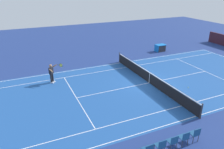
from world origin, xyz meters
name	(u,v)px	position (x,y,z in m)	size (l,w,h in m)	color
ground_plane	(149,83)	(0.00, 0.00, 0.00)	(60.00, 60.00, 0.00)	navy
court_slab	(149,83)	(0.00, 0.00, 0.00)	(24.20, 11.40, 0.00)	#1E4C93
court_line_markings	(149,83)	(0.00, 0.00, 0.00)	(23.85, 11.05, 0.01)	white
tennis_net	(149,78)	(0.00, 0.00, 0.49)	(0.10, 11.70, 1.08)	#2D2D33
tennis_player_near	(52,72)	(7.51, -3.48, 0.93)	(1.15, 0.75, 1.70)	black
tennis_ball	(188,87)	(-2.40, 2.10, 0.03)	(0.07, 0.07, 0.07)	#CCE01E
spectator_chair_0	(195,133)	(1.90, 7.27, 0.52)	(0.44, 0.44, 0.88)	#38383D
spectator_chair_1	(184,137)	(2.64, 7.27, 0.52)	(0.44, 0.44, 0.88)	#38383D
spectator_chair_2	(173,141)	(3.38, 7.27, 0.52)	(0.44, 0.44, 0.88)	#38383D
spectator_chair_3	(161,145)	(4.12, 7.27, 0.52)	(0.44, 0.44, 0.88)	#38383D
equipment_cart_tarped	(160,48)	(-6.40, -7.33, 0.44)	(1.25, 0.84, 0.85)	#2D2D33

